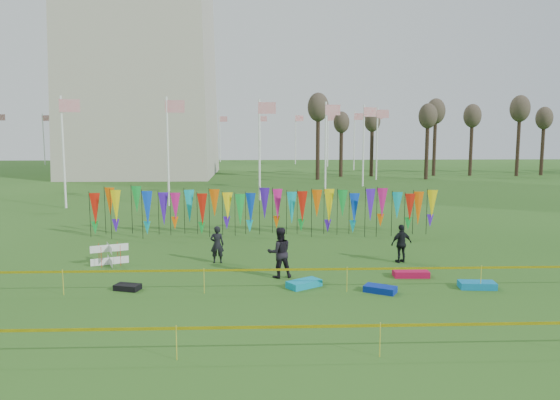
{
  "coord_description": "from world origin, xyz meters",
  "views": [
    {
      "loc": [
        -0.05,
        -19.54,
        5.72
      ],
      "look_at": [
        0.94,
        6.0,
        2.35
      ],
      "focal_mm": 35.0,
      "sensor_mm": 36.0,
      "label": 1
    }
  ],
  "objects_px": {
    "person_left": "(217,244)",
    "person_right": "(401,244)",
    "kite_bag_red": "(411,274)",
    "kite_bag_black": "(128,287)",
    "person_mid": "(280,252)",
    "kite_bag_blue": "(380,289)",
    "kite_bag_teal": "(477,285)",
    "kite_bag_turquoise": "(304,284)",
    "box_kite": "(110,255)"
  },
  "relations": [
    {
      "from": "kite_bag_red",
      "to": "person_mid",
      "type": "bearing_deg",
      "value": 178.72
    },
    {
      "from": "person_mid",
      "to": "kite_bag_red",
      "type": "height_order",
      "value": "person_mid"
    },
    {
      "from": "person_right",
      "to": "kite_bag_blue",
      "type": "xyz_separation_m",
      "value": [
        -1.84,
        -4.23,
        -0.71
      ]
    },
    {
      "from": "person_right",
      "to": "kite_bag_turquoise",
      "type": "height_order",
      "value": "person_right"
    },
    {
      "from": "kite_bag_black",
      "to": "kite_bag_teal",
      "type": "relative_size",
      "value": 0.69
    },
    {
      "from": "person_left",
      "to": "person_right",
      "type": "bearing_deg",
      "value": 177.01
    },
    {
      "from": "kite_bag_red",
      "to": "kite_bag_black",
      "type": "relative_size",
      "value": 1.53
    },
    {
      "from": "kite_bag_turquoise",
      "to": "box_kite",
      "type": "bearing_deg",
      "value": 155.83
    },
    {
      "from": "box_kite",
      "to": "person_mid",
      "type": "height_order",
      "value": "person_mid"
    },
    {
      "from": "box_kite",
      "to": "person_right",
      "type": "height_order",
      "value": "person_right"
    },
    {
      "from": "kite_bag_red",
      "to": "kite_bag_teal",
      "type": "distance_m",
      "value": 2.54
    },
    {
      "from": "person_left",
      "to": "person_right",
      "type": "height_order",
      "value": "person_right"
    },
    {
      "from": "person_left",
      "to": "kite_bag_teal",
      "type": "relative_size",
      "value": 1.26
    },
    {
      "from": "kite_bag_red",
      "to": "kite_bag_black",
      "type": "height_order",
      "value": "kite_bag_red"
    },
    {
      "from": "box_kite",
      "to": "kite_bag_red",
      "type": "distance_m",
      "value": 12.4
    },
    {
      "from": "person_mid",
      "to": "person_right",
      "type": "relative_size",
      "value": 1.19
    },
    {
      "from": "kite_bag_teal",
      "to": "kite_bag_blue",
      "type": "bearing_deg",
      "value": -174.5
    },
    {
      "from": "person_right",
      "to": "kite_bag_turquoise",
      "type": "distance_m",
      "value": 5.71
    },
    {
      "from": "person_mid",
      "to": "kite_bag_teal",
      "type": "relative_size",
      "value": 1.54
    },
    {
      "from": "box_kite",
      "to": "kite_bag_red",
      "type": "relative_size",
      "value": 0.65
    },
    {
      "from": "kite_bag_blue",
      "to": "kite_bag_red",
      "type": "height_order",
      "value": "kite_bag_red"
    },
    {
      "from": "kite_bag_red",
      "to": "person_right",
      "type": "bearing_deg",
      "value": 84.88
    },
    {
      "from": "box_kite",
      "to": "kite_bag_turquoise",
      "type": "bearing_deg",
      "value": -24.17
    },
    {
      "from": "kite_bag_turquoise",
      "to": "kite_bag_blue",
      "type": "relative_size",
      "value": 1.14
    },
    {
      "from": "kite_bag_black",
      "to": "kite_bag_turquoise",
      "type": "bearing_deg",
      "value": 1.02
    },
    {
      "from": "person_right",
      "to": "kite_bag_turquoise",
      "type": "xyz_separation_m",
      "value": [
        -4.46,
        -3.49,
        -0.7
      ]
    },
    {
      "from": "person_left",
      "to": "kite_bag_teal",
      "type": "bearing_deg",
      "value": 155.55
    },
    {
      "from": "kite_bag_blue",
      "to": "kite_bag_red",
      "type": "xyz_separation_m",
      "value": [
        1.64,
        1.97,
        0.01
      ]
    },
    {
      "from": "box_kite",
      "to": "person_mid",
      "type": "relative_size",
      "value": 0.45
    },
    {
      "from": "person_left",
      "to": "kite_bag_turquoise",
      "type": "distance_m",
      "value": 5.1
    },
    {
      "from": "person_mid",
      "to": "person_right",
      "type": "height_order",
      "value": "person_mid"
    },
    {
      "from": "kite_bag_red",
      "to": "person_left",
      "type": "bearing_deg",
      "value": 161.91
    },
    {
      "from": "box_kite",
      "to": "kite_bag_turquoise",
      "type": "distance_m",
      "value": 8.68
    },
    {
      "from": "kite_bag_red",
      "to": "kite_bag_teal",
      "type": "xyz_separation_m",
      "value": [
        1.95,
        -1.62,
        -0.0
      ]
    },
    {
      "from": "person_left",
      "to": "kite_bag_blue",
      "type": "height_order",
      "value": "person_left"
    },
    {
      "from": "kite_bag_red",
      "to": "kite_bag_black",
      "type": "xyz_separation_m",
      "value": [
        -10.58,
        -1.34,
        -0.02
      ]
    },
    {
      "from": "kite_bag_black",
      "to": "kite_bag_teal",
      "type": "height_order",
      "value": "kite_bag_teal"
    },
    {
      "from": "person_mid",
      "to": "kite_bag_black",
      "type": "bearing_deg",
      "value": 3.44
    },
    {
      "from": "kite_bag_teal",
      "to": "kite_bag_black",
      "type": "bearing_deg",
      "value": 178.7
    },
    {
      "from": "person_right",
      "to": "kite_bag_black",
      "type": "height_order",
      "value": "person_right"
    },
    {
      "from": "kite_bag_blue",
      "to": "kite_bag_teal",
      "type": "bearing_deg",
      "value": 5.5
    },
    {
      "from": "person_mid",
      "to": "kite_bag_blue",
      "type": "height_order",
      "value": "person_mid"
    },
    {
      "from": "kite_bag_blue",
      "to": "kite_bag_teal",
      "type": "distance_m",
      "value": 3.61
    },
    {
      "from": "person_left",
      "to": "kite_bag_black",
      "type": "bearing_deg",
      "value": 51.71
    },
    {
      "from": "box_kite",
      "to": "person_mid",
      "type": "distance_m",
      "value": 7.44
    },
    {
      "from": "box_kite",
      "to": "person_left",
      "type": "relative_size",
      "value": 0.55
    },
    {
      "from": "kite_bag_blue",
      "to": "kite_bag_black",
      "type": "relative_size",
      "value": 1.23
    },
    {
      "from": "box_kite",
      "to": "kite_bag_teal",
      "type": "distance_m",
      "value": 14.68
    },
    {
      "from": "person_left",
      "to": "kite_bag_red",
      "type": "distance_m",
      "value": 8.1
    },
    {
      "from": "person_mid",
      "to": "kite_bag_blue",
      "type": "relative_size",
      "value": 1.81
    }
  ]
}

